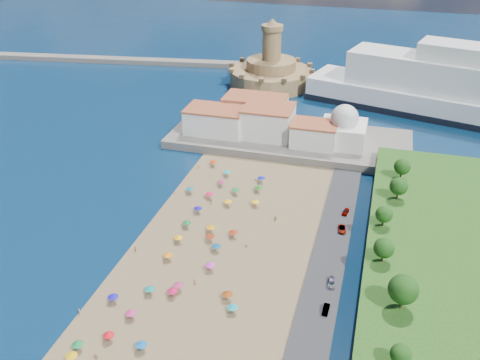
% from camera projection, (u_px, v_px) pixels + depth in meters
% --- Properties ---
extents(ground, '(700.00, 700.00, 0.00)m').
position_uv_depth(ground, '(201.00, 246.00, 144.33)').
color(ground, '#071938').
rests_on(ground, ground).
extents(terrace, '(90.00, 36.00, 3.00)m').
position_uv_depth(terrace, '(289.00, 139.00, 203.03)').
color(terrace, '#59544C').
rests_on(terrace, ground).
extents(jetty, '(18.00, 70.00, 2.40)m').
position_uv_depth(jetty, '(256.00, 104.00, 238.03)').
color(jetty, '#59544C').
rests_on(jetty, ground).
extents(breakwater, '(199.03, 34.77, 2.60)m').
position_uv_depth(breakwater, '(106.00, 60.00, 299.39)').
color(breakwater, '#59544C').
rests_on(breakwater, ground).
extents(waterfront_buildings, '(57.00, 29.00, 11.00)m').
position_uv_depth(waterfront_buildings, '(257.00, 119.00, 203.64)').
color(waterfront_buildings, silver).
rests_on(waterfront_buildings, terrace).
extents(domed_building, '(16.00, 16.00, 15.00)m').
position_uv_depth(domed_building, '(344.00, 129.00, 193.02)').
color(domed_building, silver).
rests_on(domed_building, terrace).
extents(fortress, '(40.00, 40.00, 32.40)m').
position_uv_depth(fortress, '(271.00, 72.00, 260.82)').
color(fortress, '#9D764E').
rests_on(fortress, ground).
extents(beach_parasols, '(30.87, 112.43, 2.20)m').
position_uv_depth(beach_parasols, '(188.00, 258.00, 136.41)').
color(beach_parasols, gray).
rests_on(beach_parasols, beach).
extents(beachgoers, '(35.06, 101.67, 1.83)m').
position_uv_depth(beachgoers, '(187.00, 245.00, 143.17)').
color(beachgoers, tan).
rests_on(beachgoers, beach).
extents(parked_cars, '(2.65, 71.23, 1.27)m').
position_uv_depth(parked_cars, '(334.00, 270.00, 133.10)').
color(parked_cars, gray).
rests_on(parked_cars, promenade).
extents(hillside_trees, '(12.90, 109.89, 8.28)m').
position_uv_depth(hillside_trees, '(390.00, 267.00, 120.11)').
color(hillside_trees, '#382314').
rests_on(hillside_trees, hillside).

